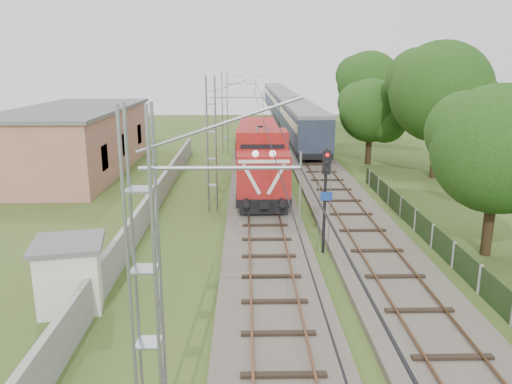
{
  "coord_description": "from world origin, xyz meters",
  "views": [
    {
      "loc": [
        -1.03,
        -17.05,
        8.68
      ],
      "look_at": [
        -0.48,
        7.98,
        2.2
      ],
      "focal_mm": 35.0,
      "sensor_mm": 36.0,
      "label": 1
    }
  ],
  "objects_px": {
    "signal_post": "(326,183)",
    "relay_hut": "(70,274)",
    "coach_rake": "(284,104)",
    "locomotive": "(259,153)"
  },
  "relations": [
    {
      "from": "signal_post",
      "to": "relay_hut",
      "type": "height_order",
      "value": "signal_post"
    },
    {
      "from": "coach_rake",
      "to": "signal_post",
      "type": "bearing_deg",
      "value": -92.44
    },
    {
      "from": "coach_rake",
      "to": "locomotive",
      "type": "bearing_deg",
      "value": -96.8
    },
    {
      "from": "locomotive",
      "to": "signal_post",
      "type": "relative_size",
      "value": 3.63
    },
    {
      "from": "relay_hut",
      "to": "signal_post",
      "type": "bearing_deg",
      "value": 26.76
    },
    {
      "from": "signal_post",
      "to": "coach_rake",
      "type": "bearing_deg",
      "value": 87.56
    },
    {
      "from": "coach_rake",
      "to": "signal_post",
      "type": "distance_m",
      "value": 55.76
    },
    {
      "from": "signal_post",
      "to": "locomotive",
      "type": "bearing_deg",
      "value": 100.82
    },
    {
      "from": "coach_rake",
      "to": "relay_hut",
      "type": "distance_m",
      "value": 62.03
    },
    {
      "from": "locomotive",
      "to": "relay_hut",
      "type": "relative_size",
      "value": 6.26
    }
  ]
}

